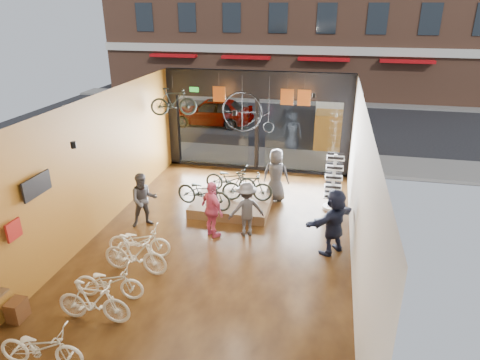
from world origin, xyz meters
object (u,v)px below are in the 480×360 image
(display_platform, at_px, (232,205))
(display_bike_right, at_px, (231,179))
(sunglasses_rack, at_px, (333,182))
(customer_4, at_px, (276,175))
(floor_bike_3, at_px, (135,254))
(floor_bike_1, at_px, (93,301))
(customer_1, at_px, (144,200))
(customer_5, at_px, (334,221))
(street_car, at_px, (212,111))
(hung_bike, at_px, (174,102))
(customer_2, at_px, (212,210))
(box_truck, at_px, (338,114))
(floor_bike_4, at_px, (139,241))
(penny_farthing, at_px, (250,114))
(floor_bike_0, at_px, (41,347))
(floor_bike_2, at_px, (109,282))
(display_bike_left, at_px, (204,192))
(display_bike_mid, at_px, (247,187))
(customer_3, at_px, (246,209))

(display_platform, bearing_deg, display_bike_right, 104.77)
(sunglasses_rack, bearing_deg, customer_4, -172.42)
(customer_4, bearing_deg, floor_bike_3, 64.73)
(floor_bike_1, xyz_separation_m, customer_1, (-0.67, 4.05, 0.34))
(customer_4, height_order, sunglasses_rack, sunglasses_rack)
(floor_bike_3, bearing_deg, customer_5, -64.30)
(street_car, relative_size, display_platform, 1.81)
(floor_bike_3, distance_m, hung_bike, 6.30)
(customer_2, distance_m, sunglasses_rack, 4.05)
(box_truck, relative_size, floor_bike_4, 3.74)
(customer_2, bearing_deg, penny_farthing, -51.81)
(customer_4, height_order, penny_farthing, penny_farthing)
(floor_bike_0, height_order, floor_bike_2, floor_bike_0)
(hung_bike, bearing_deg, floor_bike_3, 172.74)
(floor_bike_1, height_order, display_bike_right, display_bike_right)
(display_bike_left, height_order, customer_1, customer_1)
(display_platform, distance_m, customer_4, 1.78)
(floor_bike_2, distance_m, display_platform, 5.09)
(customer_2, bearing_deg, floor_bike_0, 112.75)
(display_bike_mid, xyz_separation_m, hung_bike, (-2.95, 1.81, 2.15))
(customer_3, xyz_separation_m, sunglasses_rack, (2.32, 2.18, 0.13))
(display_platform, relative_size, customer_2, 1.47)
(display_bike_left, relative_size, hung_bike, 1.17)
(floor_bike_2, relative_size, penny_farthing, 0.88)
(display_bike_mid, bearing_deg, floor_bike_0, 154.29)
(box_truck, xyz_separation_m, floor_bike_3, (-4.64, -12.53, -0.70))
(display_platform, bearing_deg, floor_bike_4, -118.88)
(display_bike_left, relative_size, sunglasses_rack, 1.01)
(customer_5, bearing_deg, floor_bike_1, -11.12)
(floor_bike_3, distance_m, customer_1, 2.42)
(hung_bike, bearing_deg, display_bike_left, -162.12)
(floor_bike_4, relative_size, customer_4, 0.92)
(floor_bike_4, bearing_deg, penny_farthing, -24.16)
(customer_3, bearing_deg, floor_bike_3, 20.43)
(floor_bike_2, bearing_deg, floor_bike_3, -13.95)
(floor_bike_0, xyz_separation_m, customer_3, (2.63, 5.41, 0.37))
(box_truck, height_order, floor_bike_3, box_truck)
(floor_bike_3, distance_m, display_bike_mid, 4.39)
(display_bike_mid, height_order, customer_4, customer_4)
(floor_bike_0, height_order, customer_2, customer_2)
(box_truck, relative_size, customer_5, 3.39)
(customer_2, height_order, customer_4, customer_4)
(street_car, relative_size, floor_bike_0, 2.76)
(floor_bike_0, bearing_deg, street_car, 0.83)
(display_bike_right, relative_size, penny_farthing, 0.98)
(customer_2, bearing_deg, hung_bike, -15.94)
(box_truck, height_order, floor_bike_1, box_truck)
(floor_bike_1, distance_m, customer_4, 7.19)
(floor_bike_1, distance_m, sunglasses_rack, 7.85)
(display_bike_mid, relative_size, sunglasses_rack, 0.87)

